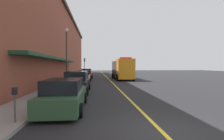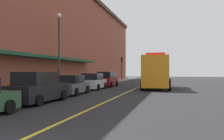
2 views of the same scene
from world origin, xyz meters
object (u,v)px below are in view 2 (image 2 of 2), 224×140
object	(u,v)px
parked_car_3	(93,82)
utility_truck	(157,72)
traffic_light_near	(122,64)
street_lamp_left	(59,43)
parked_car_2	(72,85)
parking_meter_0	(97,78)
parked_car_4	(107,80)
parked_car_1	(38,88)

from	to	relation	value
parked_car_3	utility_truck	size ratio (longest dim) A/B	0.52
traffic_light_near	street_lamp_left	bearing A→B (deg)	-91.53
parked_car_2	traffic_light_near	size ratio (longest dim) A/B	1.04
utility_truck	parking_meter_0	world-z (taller)	utility_truck
parked_car_4	utility_truck	bearing A→B (deg)	-107.81
utility_truck	street_lamp_left	xyz separation A→B (m)	(-8.24, -6.61, 2.67)
parked_car_4	street_lamp_left	size ratio (longest dim) A/B	0.62
parked_car_4	street_lamp_left	bearing A→B (deg)	168.38
parked_car_1	traffic_light_near	distance (m)	32.11
utility_truck	traffic_light_near	world-z (taller)	traffic_light_near
parked_car_3	parked_car_4	distance (m)	5.00
parked_car_4	parking_meter_0	world-z (taller)	parked_car_4
utility_truck	parking_meter_0	size ratio (longest dim) A/B	6.22
parked_car_1	parked_car_2	bearing A→B (deg)	2.03
parked_car_4	street_lamp_left	distance (m)	9.71
parked_car_2	parking_meter_0	bearing A→B (deg)	5.02
parked_car_2	utility_truck	xyz separation A→B (m)	(6.23, 8.55, 1.00)
parked_car_1	street_lamp_left	xyz separation A→B (m)	(-2.09, 7.25, 3.54)
parked_car_1	utility_truck	xyz separation A→B (m)	(6.15, 13.86, 0.87)
traffic_light_near	parked_car_4	bearing A→B (deg)	-84.90
utility_truck	parked_car_1	bearing A→B (deg)	-24.79
parked_car_2	parked_car_4	xyz separation A→B (m)	(0.07, 10.73, 0.11)
parked_car_3	street_lamp_left	distance (m)	5.60
parked_car_2	parked_car_1	bearing A→B (deg)	178.79
parked_car_1	parking_meter_0	distance (m)	16.72
parked_car_3	parking_meter_0	size ratio (longest dim) A/B	3.21
traffic_light_near	parking_meter_0	bearing A→B (deg)	-90.23
utility_truck	parked_car_2	bearing A→B (deg)	-36.95
parked_car_4	traffic_light_near	distance (m)	16.18
parked_car_1	parked_car_4	size ratio (longest dim) A/B	1.11
parked_car_1	traffic_light_near	world-z (taller)	traffic_light_near
parked_car_3	street_lamp_left	xyz separation A→B (m)	(-1.96, -3.79, 3.62)
parked_car_1	parked_car_3	size ratio (longest dim) A/B	1.13
parked_car_3	parked_car_4	world-z (taller)	parked_car_4
parked_car_4	traffic_light_near	size ratio (longest dim) A/B	1.00
parked_car_3	utility_truck	world-z (taller)	utility_truck
parking_meter_0	utility_truck	bearing A→B (deg)	-20.10
parked_car_3	utility_truck	bearing A→B (deg)	-66.79
parking_meter_0	traffic_light_near	world-z (taller)	traffic_light_near
street_lamp_left	parked_car_1	bearing A→B (deg)	-73.89
parked_car_3	street_lamp_left	size ratio (longest dim) A/B	0.61
parked_car_2	street_lamp_left	world-z (taller)	street_lamp_left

